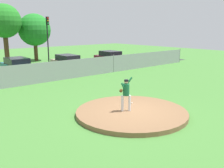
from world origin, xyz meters
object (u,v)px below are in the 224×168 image
at_px(parked_car_teal, 17,67).
at_px(traffic_cone_orange, 50,75).
at_px(parked_car_burgundy, 110,58).
at_px(traffic_light_far, 48,33).
at_px(baseball, 132,103).
at_px(parked_car_champagne, 68,63).
at_px(pitcher_youth, 126,92).

distance_m(parked_car_teal, traffic_cone_orange, 3.64).
relative_size(parked_car_burgundy, traffic_cone_orange, 7.87).
xyz_separation_m(parked_car_teal, traffic_light_far, (5.09, 3.60, 2.98)).
distance_m(baseball, traffic_cone_orange, 10.82).
xyz_separation_m(parked_car_champagne, parked_car_burgundy, (5.84, -0.06, 0.02)).
bearing_deg(parked_car_burgundy, traffic_cone_orange, -164.54).
height_order(parked_car_burgundy, traffic_light_far, traffic_light_far).
height_order(parked_car_champagne, traffic_light_far, traffic_light_far).
distance_m(pitcher_youth, parked_car_burgundy, 17.80).
height_order(baseball, parked_car_teal, parked_car_teal).
height_order(parked_car_champagne, traffic_cone_orange, parked_car_champagne).
xyz_separation_m(parked_car_burgundy, traffic_light_far, (-5.84, 4.21, 2.97)).
height_order(parked_car_champagne, parked_car_burgundy, parked_car_burgundy).
height_order(pitcher_youth, parked_car_champagne, pitcher_youth).
bearing_deg(traffic_light_far, traffic_cone_orange, -116.50).
bearing_deg(parked_car_teal, parked_car_burgundy, -3.20).
bearing_deg(parked_car_champagne, parked_car_teal, 173.82).
xyz_separation_m(pitcher_youth, parked_car_champagne, (5.14, 14.07, -0.44)).
bearing_deg(traffic_light_far, baseball, -102.90).
bearing_deg(parked_car_champagne, baseball, -106.68).
xyz_separation_m(parked_car_teal, traffic_cone_orange, (1.72, -3.16, -0.52)).
bearing_deg(pitcher_youth, baseball, 30.44).
xyz_separation_m(baseball, traffic_light_far, (4.02, 17.56, 3.51)).
distance_m(baseball, traffic_light_far, 18.35).
xyz_separation_m(parked_car_teal, parked_car_burgundy, (10.93, -0.61, 0.01)).
height_order(baseball, parked_car_burgundy, parked_car_burgundy).
bearing_deg(parked_car_teal, traffic_cone_orange, -61.38).
height_order(pitcher_youth, traffic_light_far, traffic_light_far).
xyz_separation_m(pitcher_youth, baseball, (1.12, 0.66, -0.96)).
bearing_deg(traffic_cone_orange, pitcher_youth, -98.78).
xyz_separation_m(pitcher_youth, traffic_cone_orange, (1.77, 11.46, -0.96)).
relative_size(parked_car_teal, traffic_light_far, 0.84).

